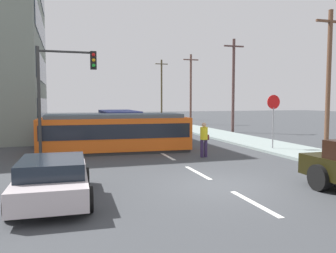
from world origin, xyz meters
TOP-DOWN VIEW (x-y plane):
  - ground_plane at (0.00, 10.00)m, footprint 120.00×120.00m
  - sidewalk_curb_right at (6.80, 6.00)m, footprint 3.20×36.00m
  - lane_stripe_0 at (0.00, -2.00)m, footprint 0.16×2.40m
  - lane_stripe_1 at (0.00, 2.00)m, footprint 0.16×2.40m
  - lane_stripe_2 at (0.00, 6.00)m, footprint 0.16×2.40m
  - lane_stripe_3 at (0.00, 14.17)m, footprint 0.16×2.40m
  - lane_stripe_4 at (0.00, 20.17)m, footprint 0.16×2.40m
  - streetcar_tram at (-2.21, 8.17)m, footprint 7.87×2.89m
  - city_bus at (-0.79, 16.04)m, footprint 2.56×5.85m
  - pedestrian_crossing at (1.62, 5.22)m, footprint 0.47×0.36m
  - parked_sedan_near at (-5.10, -0.27)m, footprint 2.08×4.08m
  - parked_sedan_mid at (-5.40, 12.13)m, footprint 2.03×4.31m
  - parked_sedan_far at (-5.25, 18.46)m, footprint 1.98×4.10m
  - parked_sedan_furthest at (-5.41, 23.99)m, footprint 1.99×4.25m
  - stop_sign at (6.00, 6.06)m, footprint 0.76×0.07m
  - traffic_light_mast at (-4.82, 6.69)m, footprint 2.65×0.33m
  - utility_pole_near at (8.75, 5.17)m, footprint 1.80×0.24m
  - utility_pole_mid at (8.95, 16.21)m, footprint 1.80×0.24m
  - utility_pole_far at (9.12, 26.75)m, footprint 1.80×0.24m
  - utility_pole_distant at (8.64, 37.21)m, footprint 1.80×0.24m

SIDE VIEW (x-z plane):
  - ground_plane at x=0.00m, z-range 0.00..0.00m
  - lane_stripe_0 at x=0.00m, z-range 0.00..0.01m
  - lane_stripe_1 at x=0.00m, z-range 0.00..0.01m
  - lane_stripe_2 at x=0.00m, z-range 0.00..0.01m
  - lane_stripe_3 at x=0.00m, z-range 0.00..0.01m
  - lane_stripe_4 at x=0.00m, z-range 0.00..0.01m
  - sidewalk_curb_right at x=6.80m, z-range 0.00..0.14m
  - parked_sedan_far at x=-5.25m, z-range 0.03..1.22m
  - parked_sedan_near at x=-5.10m, z-range 0.03..1.22m
  - parked_sedan_furthest at x=-5.41m, z-range 0.03..1.22m
  - parked_sedan_mid at x=-5.40m, z-range 0.03..1.22m
  - pedestrian_crossing at x=1.62m, z-range 0.11..1.78m
  - streetcar_tram at x=-2.21m, z-range 0.03..2.05m
  - city_bus at x=-0.79m, z-range 0.14..2.09m
  - stop_sign at x=6.00m, z-range 0.75..3.63m
  - traffic_light_mast at x=-4.82m, z-range 1.02..6.16m
  - utility_pole_near at x=8.75m, z-range 0.18..7.65m
  - utility_pole_mid at x=8.95m, z-range 0.18..8.03m
  - utility_pole_far at x=9.12m, z-range 0.18..8.10m
  - utility_pole_distant at x=8.64m, z-range 0.18..8.67m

